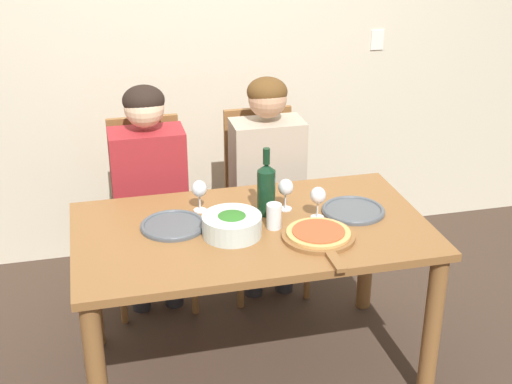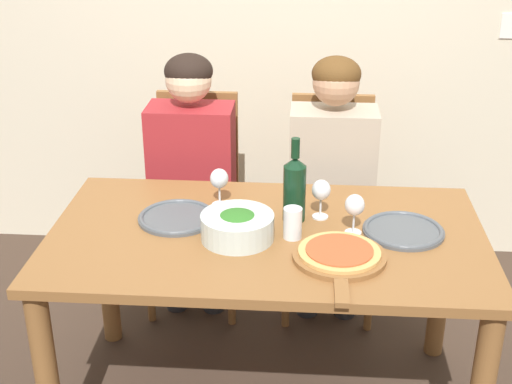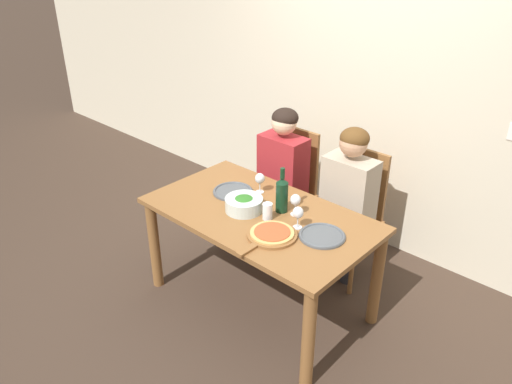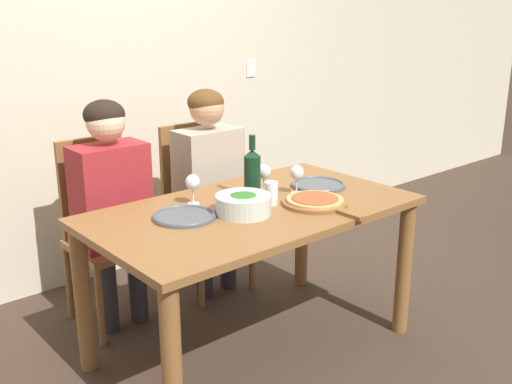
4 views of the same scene
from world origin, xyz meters
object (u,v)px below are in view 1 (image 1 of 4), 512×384
at_px(chair_left, 149,207).
at_px(water_tumbler, 274,216).
at_px(dinner_plate_right, 353,210).
at_px(wine_glass_centre, 286,189).
at_px(person_man, 268,168).
at_px(broccoli_bowl, 232,225).
at_px(pizza_on_board, 319,236).
at_px(person_woman, 149,179).
at_px(chair_right, 262,195).
at_px(wine_glass_left, 199,190).
at_px(wine_bottle, 266,188).
at_px(dinner_plate_left, 173,225).
at_px(wine_glass_right, 318,197).

height_order(chair_left, water_tumbler, chair_left).
bearing_deg(dinner_plate_right, wine_glass_centre, 161.24).
distance_m(person_man, broccoli_bowl, 0.82).
bearing_deg(broccoli_bowl, chair_left, 108.22).
height_order(dinner_plate_right, pizza_on_board, pizza_on_board).
distance_m(person_woman, wine_glass_centre, 0.80).
xyz_separation_m(broccoli_bowl, wine_glass_centre, (0.29, 0.19, 0.06)).
bearing_deg(person_man, broccoli_bowl, -115.49).
relative_size(chair_right, pizza_on_board, 2.21).
bearing_deg(wine_glass_left, water_tumbler, -40.29).
bearing_deg(pizza_on_board, dinner_plate_right, 41.87).
relative_size(wine_bottle, dinner_plate_right, 1.10).
distance_m(person_woman, wine_bottle, 0.76).
height_order(chair_left, dinner_plate_left, chair_left).
xyz_separation_m(pizza_on_board, wine_glass_centre, (-0.06, 0.31, 0.09)).
relative_size(chair_left, wine_bottle, 3.16).
bearing_deg(chair_left, dinner_plate_right, -41.46).
distance_m(chair_left, water_tumbler, 1.00).
bearing_deg(pizza_on_board, wine_bottle, 118.76).
bearing_deg(chair_right, wine_glass_right, -85.88).
bearing_deg(water_tumbler, wine_bottle, 89.37).
bearing_deg(wine_bottle, pizza_on_board, -61.24).
bearing_deg(chair_left, chair_right, 0.00).
height_order(chair_left, person_woman, person_woman).
bearing_deg(dinner_plate_right, wine_glass_left, 165.37).
relative_size(wine_bottle, pizza_on_board, 0.70).
height_order(person_man, wine_glass_right, person_man).
xyz_separation_m(person_man, wine_glass_right, (0.06, -0.67, 0.12)).
height_order(chair_right, person_man, person_man).
distance_m(wine_bottle, pizza_on_board, 0.35).
bearing_deg(person_woman, water_tumbler, -56.45).
bearing_deg(chair_left, wine_glass_right, -48.80).
height_order(pizza_on_board, wine_glass_centre, wine_glass_centre).
distance_m(wine_bottle, water_tumbler, 0.16).
xyz_separation_m(broccoli_bowl, water_tumbler, (0.19, 0.02, 0.01)).
bearing_deg(person_woman, dinner_plate_right, -36.76).
bearing_deg(wine_glass_centre, wine_glass_right, -45.90).
bearing_deg(wine_glass_left, chair_left, 107.57).
relative_size(broccoli_bowl, water_tumbler, 2.28).
xyz_separation_m(wine_glass_left, wine_glass_right, (0.50, -0.20, 0.00)).
height_order(wine_bottle, wine_glass_right, wine_bottle).
bearing_deg(pizza_on_board, broccoli_bowl, 160.64).
xyz_separation_m(pizza_on_board, water_tumbler, (-0.16, 0.15, 0.04)).
height_order(person_woman, wine_glass_centre, person_woman).
relative_size(chair_right, broccoli_bowl, 3.91).
relative_size(pizza_on_board, wine_glass_centre, 3.02).
bearing_deg(chair_right, broccoli_bowl, -112.32).
bearing_deg(person_man, wine_glass_centre, -96.17).
bearing_deg(wine_bottle, dinner_plate_left, -175.62).
bearing_deg(pizza_on_board, chair_right, 90.08).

